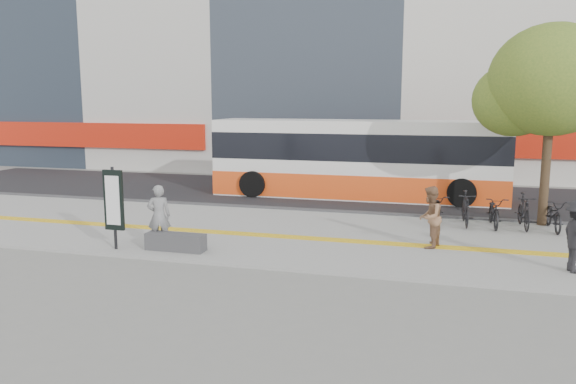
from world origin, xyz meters
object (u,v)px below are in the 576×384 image
(bench, at_px, (176,242))
(seated_woman, at_px, (159,216))
(street_tree, at_px, (551,83))
(signboard, at_px, (114,201))
(pedestrian_tan, at_px, (430,217))
(bus, at_px, (357,161))

(bench, relative_size, seated_woman, 0.95)
(bench, bearing_deg, street_tree, 31.62)
(signboard, bearing_deg, seated_woman, 30.36)
(bench, bearing_deg, pedestrian_tan, 17.99)
(signboard, xyz_separation_m, seated_woman, (0.99, 0.58, -0.45))
(bench, distance_m, pedestrian_tan, 6.78)
(bus, xyz_separation_m, pedestrian_tan, (3.11, -7.62, -0.62))
(seated_woman, xyz_separation_m, pedestrian_tan, (7.03, 1.81, -0.01))
(street_tree, height_order, pedestrian_tan, street_tree)
(bench, xyz_separation_m, signboard, (-1.60, -0.31, 1.06))
(signboard, bearing_deg, bus, 63.84)
(signboard, relative_size, pedestrian_tan, 1.32)
(pedestrian_tan, bearing_deg, street_tree, 153.84)
(street_tree, distance_m, bus, 8.02)
(signboard, height_order, bus, bus)
(bench, xyz_separation_m, bus, (3.32, 9.70, 1.22))
(street_tree, relative_size, pedestrian_tan, 3.80)
(signboard, bearing_deg, street_tree, 29.07)
(street_tree, xyz_separation_m, seated_woman, (-10.39, -5.75, -3.59))
(bench, height_order, bus, bus)
(bus, height_order, pedestrian_tan, bus)
(signboard, height_order, street_tree, street_tree)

